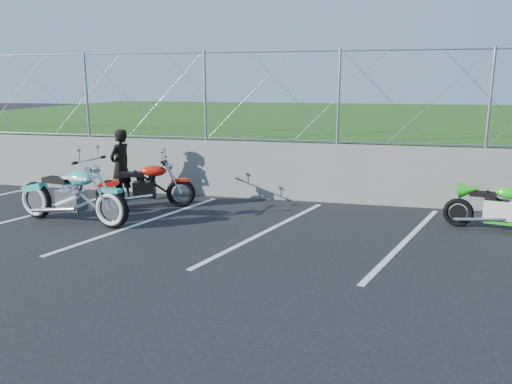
% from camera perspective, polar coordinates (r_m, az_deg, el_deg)
% --- Properties ---
extents(ground, '(90.00, 90.00, 0.00)m').
position_cam_1_polar(ground, '(8.08, -0.13, -6.48)').
color(ground, black).
rests_on(ground, ground).
extents(retaining_wall, '(30.00, 0.22, 1.30)m').
position_cam_1_polar(retaining_wall, '(11.24, 4.04, 2.38)').
color(retaining_wall, slate).
rests_on(retaining_wall, ground).
extents(grass_field, '(30.00, 20.00, 1.30)m').
position_cam_1_polar(grass_field, '(21.09, 8.52, 7.07)').
color(grass_field, '#214913').
rests_on(grass_field, ground).
extents(chain_link_fence, '(28.00, 0.03, 2.00)m').
position_cam_1_polar(chain_link_fence, '(11.07, 4.17, 10.82)').
color(chain_link_fence, gray).
rests_on(chain_link_fence, retaining_wall).
extents(parking_lines, '(18.29, 4.31, 0.01)m').
position_cam_1_polar(parking_lines, '(8.85, 9.01, -4.90)').
color(parking_lines, silver).
rests_on(parking_lines, ground).
extents(cruiser_turquoise, '(2.51, 0.79, 1.25)m').
position_cam_1_polar(cruiser_turquoise, '(9.95, -20.14, -0.58)').
color(cruiser_turquoise, black).
rests_on(cruiser_turquoise, ground).
extents(naked_orange, '(2.04, 0.82, 1.04)m').
position_cam_1_polar(naked_orange, '(10.77, -12.38, 0.55)').
color(naked_orange, black).
rests_on(naked_orange, ground).
extents(sportbike_green, '(1.79, 0.63, 0.94)m').
position_cam_1_polar(sportbike_green, '(9.87, 25.98, -1.79)').
color(sportbike_green, black).
rests_on(sportbike_green, ground).
extents(person_standing, '(0.50, 0.65, 1.60)m').
position_cam_1_polar(person_standing, '(11.46, -15.22, 2.94)').
color(person_standing, black).
rests_on(person_standing, ground).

